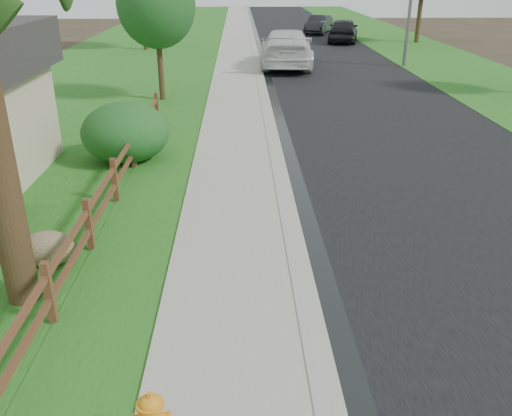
{
  "coord_description": "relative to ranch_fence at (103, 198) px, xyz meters",
  "views": [
    {
      "loc": [
        -0.67,
        -4.29,
        5.08
      ],
      "look_at": [
        -0.38,
        5.05,
        0.94
      ],
      "focal_mm": 38.0,
      "sensor_mm": 36.0,
      "label": 1
    }
  ],
  "objects": [
    {
      "name": "verge_far",
      "position": [
        15.1,
        28.6,
        -0.6
      ],
      "size": [
        6.0,
        90.0,
        0.04
      ],
      "primitive_type": "cube",
      "color": "#175117",
      "rests_on": "ground"
    },
    {
      "name": "lawn_near",
      "position": [
        -4.4,
        28.6,
        -0.6
      ],
      "size": [
        9.0,
        90.0,
        0.04
      ],
      "primitive_type": "cube",
      "color": "#175117",
      "rests_on": "ground"
    },
    {
      "name": "white_suv",
      "position": [
        5.6,
        20.47,
        0.41
      ],
      "size": [
        3.33,
        7.16,
        2.02
      ],
      "primitive_type": "imported",
      "rotation": [
        0.0,
        0.0,
        3.07
      ],
      "color": "silver",
      "rests_on": "road"
    },
    {
      "name": "boulder",
      "position": [
        -0.66,
        -1.71,
        -0.29
      ],
      "size": [
        1.12,
        0.94,
        0.66
      ],
      "primitive_type": "ellipsoid",
      "rotation": [
        0.0,
        0.0,
        0.22
      ],
      "color": "brown",
      "rests_on": "ground"
    },
    {
      "name": "grass_strip",
      "position": [
        0.8,
        28.6,
        -0.59
      ],
      "size": [
        1.6,
        90.0,
        0.06
      ],
      "primitive_type": "cube",
      "color": "#175117",
      "rests_on": "ground"
    },
    {
      "name": "wet_gutter",
      "position": [
        4.35,
        28.6,
        -0.6
      ],
      "size": [
        0.5,
        90.0,
        0.0
      ],
      "primitive_type": "cube",
      "color": "black",
      "rests_on": "road"
    },
    {
      "name": "road",
      "position": [
        8.2,
        28.6,
        -0.61
      ],
      "size": [
        8.0,
        90.0,
        0.02
      ],
      "primitive_type": "cube",
      "color": "black",
      "rests_on": "ground"
    },
    {
      "name": "tree_near_left",
      "position": [
        -0.3,
        12.18,
        3.18
      ],
      "size": [
        3.12,
        3.12,
        5.52
      ],
      "color": "#322414",
      "rests_on": "ground"
    },
    {
      "name": "curb",
      "position": [
        4.0,
        28.6,
        -0.56
      ],
      "size": [
        0.4,
        90.0,
        0.12
      ],
      "primitive_type": "cube",
      "color": "gray",
      "rests_on": "ground"
    },
    {
      "name": "dark_car_far",
      "position": [
        9.8,
        37.48,
        0.14
      ],
      "size": [
        3.08,
        4.76,
        1.48
      ],
      "primitive_type": "imported",
      "rotation": [
        0.0,
        0.0,
        -0.37
      ],
      "color": "black",
      "rests_on": "road"
    },
    {
      "name": "dark_car_mid",
      "position": [
        10.8,
        31.57,
        0.27
      ],
      "size": [
        3.14,
        5.44,
        1.74
      ],
      "primitive_type": "imported",
      "rotation": [
        0.0,
        0.0,
        2.92
      ],
      "color": "black",
      "rests_on": "road"
    },
    {
      "name": "ranch_fence",
      "position": [
        0.0,
        0.0,
        0.0
      ],
      "size": [
        0.12,
        16.92,
        1.1
      ],
      "color": "#482418",
      "rests_on": "ground"
    },
    {
      "name": "shrub_d",
      "position": [
        -0.3,
        4.28,
        0.23
      ],
      "size": [
        2.7,
        2.7,
        1.69
      ],
      "primitive_type": "ellipsoid",
      "rotation": [
        0.0,
        0.0,
        -0.1
      ],
      "color": "#1B491A",
      "rests_on": "ground"
    },
    {
      "name": "sidewalk",
      "position": [
        2.7,
        28.6,
        -0.57
      ],
      "size": [
        2.2,
        90.0,
        0.1
      ],
      "primitive_type": "cube",
      "color": "gray",
      "rests_on": "ground"
    }
  ]
}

